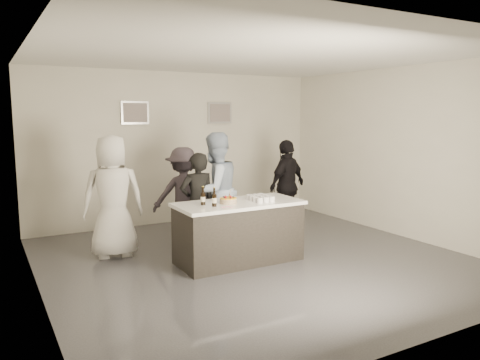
{
  "coord_description": "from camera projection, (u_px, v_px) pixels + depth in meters",
  "views": [
    {
      "loc": [
        -3.54,
        -5.81,
        2.17
      ],
      "look_at": [
        0.0,
        0.5,
        1.15
      ],
      "focal_mm": 35.0,
      "sensor_mm": 36.0,
      "label": 1
    }
  ],
  "objects": [
    {
      "name": "floor",
      "position": [
        256.0,
        260.0,
        7.04
      ],
      "size": [
        6.0,
        6.0,
        0.0
      ],
      "primitive_type": "plane",
      "color": "#3D3D42",
      "rests_on": "ground"
    },
    {
      "name": "ceiling",
      "position": [
        257.0,
        55.0,
        6.62
      ],
      "size": [
        6.0,
        6.0,
        0.0
      ],
      "primitive_type": "plane",
      "rotation": [
        3.14,
        0.0,
        0.0
      ],
      "color": "white"
    },
    {
      "name": "wall_back",
      "position": [
        179.0,
        148.0,
        9.42
      ],
      "size": [
        6.0,
        0.04,
        3.0
      ],
      "primitive_type": "cube",
      "color": "beige",
      "rests_on": "ground"
    },
    {
      "name": "wall_front",
      "position": [
        429.0,
        189.0,
        4.24
      ],
      "size": [
        6.0,
        0.04,
        3.0
      ],
      "primitive_type": "cube",
      "color": "beige",
      "rests_on": "ground"
    },
    {
      "name": "wall_left",
      "position": [
        34.0,
        173.0,
        5.37
      ],
      "size": [
        0.04,
        6.0,
        3.0
      ],
      "primitive_type": "cube",
      "color": "beige",
      "rests_on": "ground"
    },
    {
      "name": "wall_right",
      "position": [
        401.0,
        152.0,
        8.28
      ],
      "size": [
        0.04,
        6.0,
        3.0
      ],
      "primitive_type": "cube",
      "color": "beige",
      "rests_on": "ground"
    },
    {
      "name": "picture_left",
      "position": [
        135.0,
        113.0,
        8.86
      ],
      "size": [
        0.54,
        0.04,
        0.44
      ],
      "primitive_type": "cube",
      "color": "#B2B2B7",
      "rests_on": "wall_back"
    },
    {
      "name": "picture_right",
      "position": [
        220.0,
        113.0,
        9.73
      ],
      "size": [
        0.54,
        0.04,
        0.44
      ],
      "primitive_type": "cube",
      "color": "#B2B2B7",
      "rests_on": "wall_back"
    },
    {
      "name": "bar_counter",
      "position": [
        239.0,
        232.0,
        6.89
      ],
      "size": [
        1.86,
        0.86,
        0.9
      ],
      "primitive_type": "cube",
      "color": "white",
      "rests_on": "ground"
    },
    {
      "name": "cake",
      "position": [
        228.0,
        201.0,
        6.72
      ],
      "size": [
        0.25,
        0.25,
        0.07
      ],
      "primitive_type": "cylinder",
      "color": "yellow",
      "rests_on": "bar_counter"
    },
    {
      "name": "beer_bottle_a",
      "position": [
        203.0,
        196.0,
        6.57
      ],
      "size": [
        0.07,
        0.07,
        0.26
      ],
      "primitive_type": "cylinder",
      "color": "black",
      "rests_on": "bar_counter"
    },
    {
      "name": "beer_bottle_b",
      "position": [
        214.0,
        197.0,
        6.48
      ],
      "size": [
        0.07,
        0.07,
        0.26
      ],
      "primitive_type": "cylinder",
      "color": "black",
      "rests_on": "bar_counter"
    },
    {
      "name": "tumbler_cluster",
      "position": [
        260.0,
        198.0,
        6.93
      ],
      "size": [
        0.3,
        0.4,
        0.08
      ],
      "primitive_type": "cube",
      "color": "orange",
      "rests_on": "bar_counter"
    },
    {
      "name": "candles",
      "position": [
        228.0,
        207.0,
        6.43
      ],
      "size": [
        0.24,
        0.08,
        0.01
      ],
      "primitive_type": "cube",
      "color": "pink",
      "rests_on": "bar_counter"
    },
    {
      "name": "person_main_black",
      "position": [
        197.0,
        203.0,
        7.29
      ],
      "size": [
        0.58,
        0.38,
        1.59
      ],
      "primitive_type": "imported",
      "rotation": [
        0.0,
        0.0,
        3.13
      ],
      "color": "black",
      "rests_on": "ground"
    },
    {
      "name": "person_main_blue",
      "position": [
        215.0,
        191.0,
        7.57
      ],
      "size": [
        1.08,
        0.94,
        1.89
      ],
      "primitive_type": "imported",
      "rotation": [
        0.0,
        0.0,
        3.42
      ],
      "color": "#92A4BF",
      "rests_on": "ground"
    },
    {
      "name": "person_guest_left",
      "position": [
        113.0,
        196.0,
        7.08
      ],
      "size": [
        1.0,
        0.73,
        1.87
      ],
      "primitive_type": "imported",
      "rotation": [
        0.0,
        0.0,
        2.98
      ],
      "color": "silver",
      "rests_on": "ground"
    },
    {
      "name": "person_guest_right",
      "position": [
        287.0,
        186.0,
        8.69
      ],
      "size": [
        1.08,
        0.75,
        1.71
      ],
      "primitive_type": "imported",
      "rotation": [
        0.0,
        0.0,
        3.51
      ],
      "color": "black",
      "rests_on": "ground"
    },
    {
      "name": "person_guest_back",
      "position": [
        184.0,
        194.0,
        8.04
      ],
      "size": [
        1.15,
        0.82,
        1.62
      ],
      "primitive_type": "imported",
      "rotation": [
        0.0,
        0.0,
        2.91
      ],
      "color": "#332D35",
      "rests_on": "ground"
    }
  ]
}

